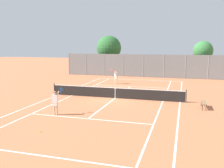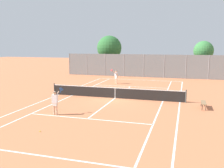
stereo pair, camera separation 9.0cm
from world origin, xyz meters
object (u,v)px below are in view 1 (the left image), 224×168
Objects in this scene: loose_tennis_ball_2 at (104,96)px; tree_behind_right at (203,52)px; player_far_left at (116,76)px; tree_behind_left at (109,49)px; loose_tennis_ball_1 at (41,131)px; tennis_net at (115,92)px; player_near_side at (55,101)px; courtside_bench at (204,103)px; loose_tennis_ball_0 at (122,95)px.

loose_tennis_ball_2 is 0.01× the size of tree_behind_right.
loose_tennis_ball_2 is at bearing -117.42° from tree_behind_right.
tree_behind_left is (-4.21, 10.72, 3.05)m from player_far_left.
loose_tennis_ball_1 is at bearing -109.51° from tree_behind_right.
tennis_net is 6.61m from player_near_side.
loose_tennis_ball_1 is at bearing -88.22° from player_far_left.
loose_tennis_ball_0 is at bearing 156.36° from courtside_bench.
tree_behind_right reaches higher than loose_tennis_ball_1.
tree_behind_right reaches higher than player_far_left.
loose_tennis_ball_0 is at bearing -68.99° from tree_behind_left.
tennis_net is 9.49m from loose_tennis_ball_1.
loose_tennis_ball_0 is 11.04m from loose_tennis_ball_1.
tree_behind_right is (9.82, 27.73, 3.60)m from loose_tennis_ball_1.
player_far_left is (-2.10, 7.86, 0.42)m from tennis_net.
courtside_bench is (8.33, -1.81, 0.38)m from loose_tennis_ball_2.
loose_tennis_ball_2 is 0.01× the size of tree_behind_left.
courtside_bench is at bearing -23.64° from loose_tennis_ball_0.
player_far_left is 26.88× the size of loose_tennis_ball_0.
player_far_left is 11.91m from tree_behind_left.
loose_tennis_ball_2 is at bearing -137.49° from loose_tennis_ball_0.
loose_tennis_ball_2 is at bearing 167.75° from courtside_bench.
loose_tennis_ball_0 is at bearing 70.95° from player_near_side.
loose_tennis_ball_0 is 1.00× the size of loose_tennis_ball_1.
loose_tennis_ball_0 is 19.00m from tree_behind_right.
courtside_bench is at bearing -93.02° from tree_behind_right.
loose_tennis_ball_1 is (-1.80, -10.89, 0.00)m from loose_tennis_ball_0.
loose_tennis_ball_0 is 18.67m from tree_behind_left.
player_far_left is at bearing 97.36° from loose_tennis_ball_2.
player_near_side is 0.34× the size of tree_behind_right.
courtside_bench is 0.25× the size of tree_behind_left.
loose_tennis_ball_0 is 0.01× the size of tree_behind_right.
tree_behind_right is at bearing 62.58° from loose_tennis_ball_2.
player_near_side is 26.88× the size of loose_tennis_ball_0.
player_near_side reaches higher than tennis_net.
player_far_left is at bearing -134.57° from tree_behind_right.
courtside_bench is at bearing -45.20° from player_far_left.
loose_tennis_ball_1 is (0.85, -3.21, -0.89)m from player_near_side.
loose_tennis_ball_1 is at bearing -80.36° from tree_behind_left.
loose_tennis_ball_1 is at bearing -92.63° from loose_tennis_ball_2.
loose_tennis_ball_0 is at bearing 81.40° from tennis_net.
loose_tennis_ball_1 is 0.04× the size of courtside_bench.
loose_tennis_ball_0 is 1.00× the size of loose_tennis_ball_2.
loose_tennis_ball_1 is (-1.57, -9.35, -0.48)m from tennis_net.
courtside_bench is (6.97, -3.05, 0.38)m from loose_tennis_ball_0.
player_far_left reaches higher than loose_tennis_ball_1.
tree_behind_left is at bearing 105.84° from loose_tennis_ball_2.
tennis_net is 2.31× the size of tree_behind_right.
loose_tennis_ball_0 is (2.65, 7.68, -0.89)m from player_near_side.
tennis_net is 1.63m from loose_tennis_ball_0.
loose_tennis_ball_2 is (-1.12, 0.30, -0.48)m from tennis_net.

